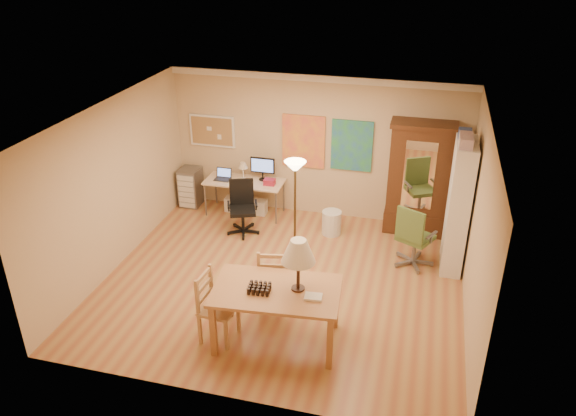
% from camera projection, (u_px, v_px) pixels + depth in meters
% --- Properties ---
extents(floor, '(5.50, 5.50, 0.00)m').
position_uv_depth(floor, '(282.00, 282.00, 8.83)').
color(floor, '#A05C38').
rests_on(floor, ground).
extents(crown_molding, '(5.50, 0.08, 0.12)m').
position_uv_depth(crown_molding, '(318.00, 78.00, 9.77)').
color(crown_molding, white).
rests_on(crown_molding, floor).
extents(corkboard, '(0.90, 0.04, 0.62)m').
position_uv_depth(corkboard, '(212.00, 131.00, 10.75)').
color(corkboard, tan).
rests_on(corkboard, floor).
extents(art_panel_left, '(0.80, 0.04, 1.00)m').
position_uv_depth(art_panel_left, '(303.00, 141.00, 10.37)').
color(art_panel_left, yellow).
rests_on(art_panel_left, floor).
extents(art_panel_right, '(0.75, 0.04, 0.95)m').
position_uv_depth(art_panel_right, '(352.00, 146.00, 10.17)').
color(art_panel_right, '#2A69A9').
rests_on(art_panel_right, floor).
extents(dining_table, '(1.73, 1.13, 1.55)m').
position_uv_depth(dining_table, '(284.00, 279.00, 7.15)').
color(dining_table, '#975B31').
rests_on(dining_table, floor).
extents(ladder_chair_back, '(0.54, 0.53, 1.00)m').
position_uv_depth(ladder_chair_back, '(274.00, 279.00, 8.05)').
color(ladder_chair_back, '#A9744D').
rests_on(ladder_chair_back, floor).
extents(ladder_chair_left, '(0.48, 0.50, 1.00)m').
position_uv_depth(ladder_chair_left, '(216.00, 308.00, 7.44)').
color(ladder_chair_left, '#A9744D').
rests_on(ladder_chair_left, floor).
extents(torchiere_lamp, '(0.34, 0.34, 1.85)m').
position_uv_depth(torchiere_lamp, '(295.00, 184.00, 8.58)').
color(torchiere_lamp, '#42331A').
rests_on(torchiere_lamp, floor).
extents(computer_desk, '(1.50, 0.65, 1.13)m').
position_uv_depth(computer_desk, '(247.00, 193.00, 10.79)').
color(computer_desk, beige).
rests_on(computer_desk, floor).
extents(office_chair_black, '(0.60, 0.60, 0.98)m').
position_uv_depth(office_chair_black, '(243.00, 219.00, 10.16)').
color(office_chair_black, black).
rests_on(office_chair_black, floor).
extents(office_chair_green, '(0.67, 0.67, 1.09)m').
position_uv_depth(office_chair_green, '(413.00, 250.00, 9.14)').
color(office_chair_green, slate).
rests_on(office_chair_green, floor).
extents(drawer_cart, '(0.38, 0.46, 0.76)m').
position_uv_depth(drawer_cart, '(191.00, 187.00, 11.12)').
color(drawer_cart, slate).
rests_on(drawer_cart, floor).
extents(armoire, '(1.12, 0.53, 2.06)m').
position_uv_depth(armoire, '(418.00, 186.00, 9.94)').
color(armoire, '#3B2310').
rests_on(armoire, floor).
extents(bookshelf, '(0.32, 0.86, 2.14)m').
position_uv_depth(bookshelf, '(458.00, 207.00, 8.80)').
color(bookshelf, white).
rests_on(bookshelf, floor).
extents(wastebin, '(0.35, 0.35, 0.44)m').
position_uv_depth(wastebin, '(332.00, 223.00, 10.13)').
color(wastebin, silver).
rests_on(wastebin, floor).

